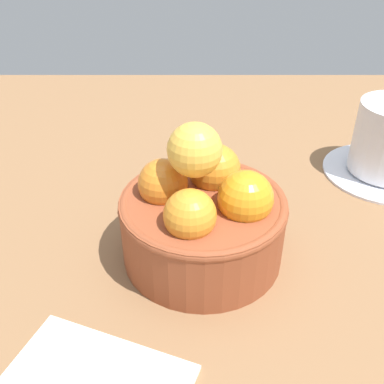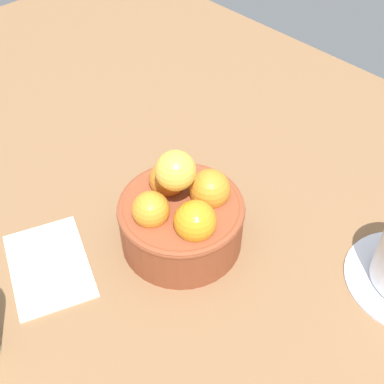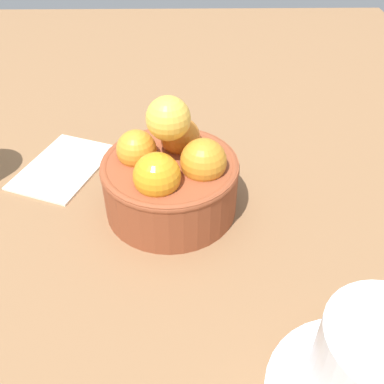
{
  "view_description": "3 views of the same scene",
  "coord_description": "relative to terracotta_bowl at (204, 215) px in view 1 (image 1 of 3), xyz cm",
  "views": [
    {
      "loc": [
        -0.96,
        -31.63,
        28.3
      ],
      "look_at": [
        -1.07,
        1.92,
        5.76
      ],
      "focal_mm": 41.78,
      "sensor_mm": 36.0,
      "label": 1
    },
    {
      "loc": [
        29.34,
        -26.26,
        48.03
      ],
      "look_at": [
        -1.23,
        2.91,
        5.45
      ],
      "focal_mm": 47.12,
      "sensor_mm": 36.0,
      "label": 2
    },
    {
      "loc": [
        36.91,
        1.76,
        32.77
      ],
      "look_at": [
        1.26,
        2.33,
        3.28
      ],
      "focal_mm": 40.4,
      "sensor_mm": 36.0,
      "label": 3
    }
  ],
  "objects": [
    {
      "name": "ground_plane",
      "position": [
        -0.02,
        -0.03,
        -6.55
      ],
      "size": [
        146.93,
        99.46,
        3.99
      ],
      "primitive_type": "cube",
      "color": "brown"
    },
    {
      "name": "terracotta_bowl",
      "position": [
        0.0,
        0.0,
        0.0
      ],
      "size": [
        14.78,
        14.78,
        13.4
      ],
      "color": "brown",
      "rests_on": "ground_plane"
    }
  ]
}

